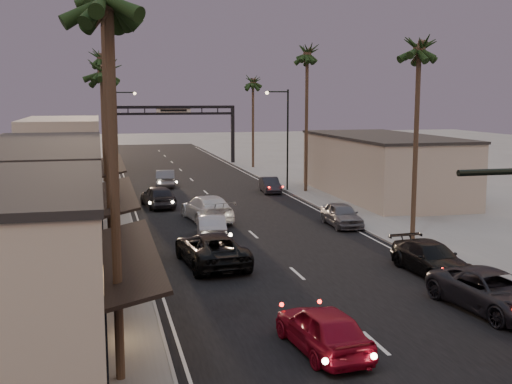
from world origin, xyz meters
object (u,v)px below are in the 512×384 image
palm_ld (100,54)px  oncoming_pickup (211,249)px  oncoming_red (323,328)px  streetlight_right (285,132)px  curbside_near (493,292)px  streetlight_left (120,127)px  palm_rb (307,49)px  arch (174,120)px  curbside_black (431,258)px  palm_far (102,73)px  palm_ra (420,41)px  oncoming_silver (211,227)px  palm_rc (253,78)px  palm_lc (102,65)px

palm_ld → oncoming_pickup: (4.89, -33.48, -11.58)m
palm_ld → oncoming_red: palm_ld is taller
streetlight_right → curbside_near: bearing=-91.9°
streetlight_left → palm_rb: (15.52, -14.00, 7.09)m
arch → curbside_black: (6.20, -52.50, -4.78)m
streetlight_right → palm_far: bearing=114.8°
streetlight_left → curbside_near: size_ratio=1.58×
streetlight_right → palm_ra: 21.94m
streetlight_right → curbside_near: (-1.08, -33.00, -4.53)m
streetlight_left → palm_ra: palm_ra is taller
oncoming_pickup → curbside_near: 13.48m
palm_far → oncoming_silver: size_ratio=2.95×
curbside_near → palm_rb: bearing=77.3°
palm_rb → oncoming_silver: palm_rb is taller
oncoming_red → curbside_black: (8.21, 7.73, -0.04)m
palm_rc → oncoming_silver: size_ratio=2.72×
palm_ld → palm_far: bearing=89.3°
palm_lc → palm_ld: size_ratio=0.86×
palm_ld → palm_rb: size_ratio=1.00×
streetlight_left → palm_rc: size_ratio=0.74×
streetlight_right → palm_rb: size_ratio=0.63×
oncoming_red → oncoming_silver: 17.71m
palm_ra → oncoming_pickup: palm_ra is taller
oncoming_silver → curbside_black: 13.36m
palm_ra → oncoming_silver: palm_ra is taller
arch → palm_rc: bearing=-34.9°
curbside_black → oncoming_pickup: bearing=154.5°
arch → curbside_black: 53.08m
streetlight_left → oncoming_red: bearing=-84.2°
streetlight_left → curbside_near: 47.95m
palm_far → curbside_black: (14.50, -60.50, -10.69)m
palm_far → oncoming_red: bearing=-84.7°
palm_ra → arch: bearing=100.6°
streetlight_right → palm_rc: palm_rc is taller
palm_far → arch: bearing=-44.0°
arch → oncoming_pickup: bearing=-94.4°
streetlight_left → curbside_black: streetlight_left is taller
curbside_near → curbside_black: bearing=78.5°
streetlight_right → oncoming_red: bearing=-104.2°
arch → curbside_near: bearing=-84.3°
streetlight_right → palm_ra: (1.68, -21.00, 6.11)m
palm_lc → palm_ld: palm_ld is taller
palm_lc → oncoming_red: size_ratio=2.62×
palm_rb → oncoming_red: palm_rb is taller
palm_ld → curbside_black: size_ratio=2.75×
palm_ld → curbside_near: 46.82m
palm_lc → palm_rb: size_ratio=0.86×
oncoming_pickup → palm_far: bearing=-90.4°
oncoming_pickup → oncoming_silver: 6.03m
palm_ra → oncoming_silver: (-11.30, 3.46, -10.71)m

